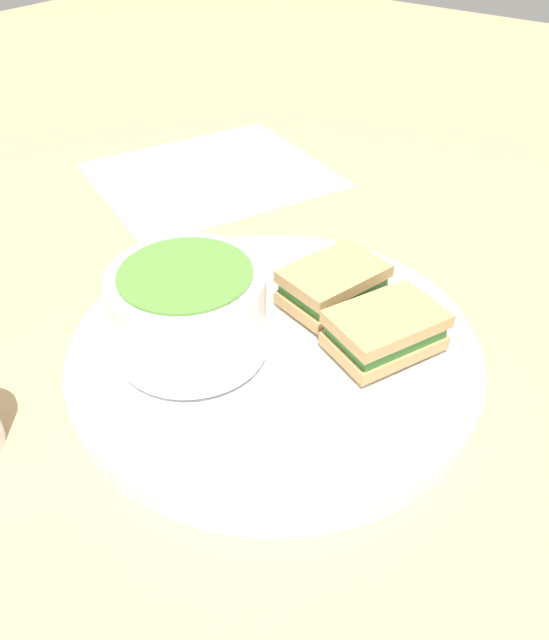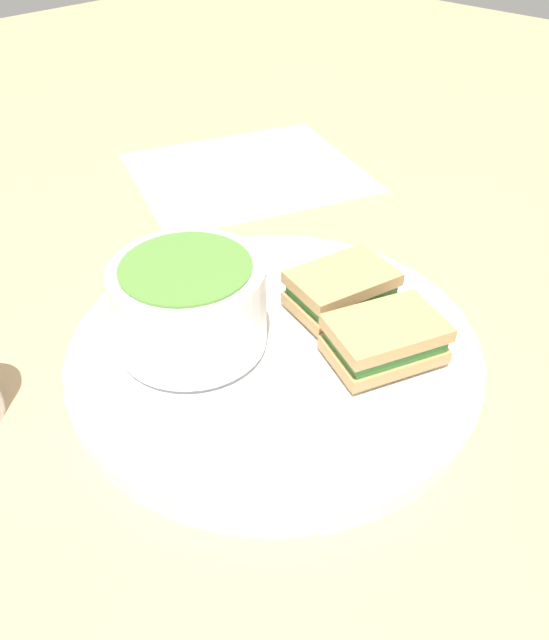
# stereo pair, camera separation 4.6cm
# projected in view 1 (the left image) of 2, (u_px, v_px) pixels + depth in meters

# --- Properties ---
(ground_plane) EXTENTS (2.40, 2.40, 0.00)m
(ground_plane) POSITION_uv_depth(u_px,v_px,m) (275.00, 360.00, 0.49)
(ground_plane) COLOR tan
(plate) EXTENTS (0.31, 0.31, 0.02)m
(plate) POSITION_uv_depth(u_px,v_px,m) (275.00, 349.00, 0.48)
(plate) COLOR white
(plate) RESTS_ON ground_plane
(soup_bowl) EXTENTS (0.11, 0.11, 0.07)m
(soup_bowl) POSITION_uv_depth(u_px,v_px,m) (189.00, 311.00, 0.44)
(soup_bowl) COLOR white
(soup_bowl) RESTS_ON plate
(spoon) EXTENTS (0.05, 0.11, 0.01)m
(spoon) POSITION_uv_depth(u_px,v_px,m) (164.00, 300.00, 0.50)
(spoon) COLOR silver
(spoon) RESTS_ON plate
(sandwich_half_near) EXTENTS (0.08, 0.10, 0.03)m
(sandwich_half_near) POSITION_uv_depth(u_px,v_px,m) (385.00, 330.00, 0.46)
(sandwich_half_near) COLOR tan
(sandwich_half_near) RESTS_ON plate
(sandwich_half_far) EXTENTS (0.07, 0.09, 0.03)m
(sandwich_half_far) POSITION_uv_depth(u_px,v_px,m) (333.00, 284.00, 0.50)
(sandwich_half_far) COLOR tan
(sandwich_half_far) RESTS_ON plate
(menu_sheet) EXTENTS (0.31, 0.33, 0.00)m
(menu_sheet) POSITION_uv_depth(u_px,v_px,m) (211.00, 174.00, 0.74)
(menu_sheet) COLOR white
(menu_sheet) RESTS_ON ground_plane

